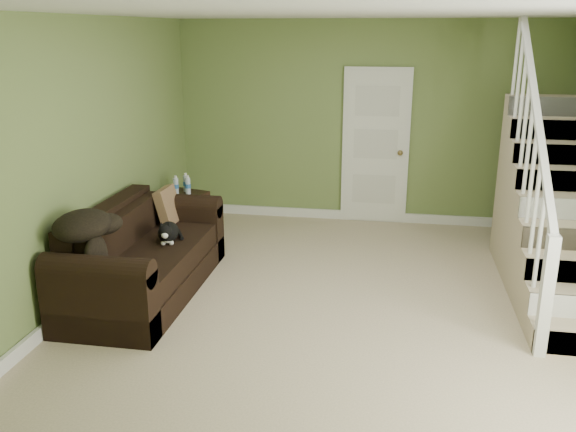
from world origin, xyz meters
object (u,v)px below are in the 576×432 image
at_px(side_table, 185,214).
at_px(banana, 135,263).
at_px(sofa, 142,260).
at_px(cat, 167,232).

distance_m(side_table, banana, 2.16).
xyz_separation_m(sofa, cat, (0.21, 0.18, 0.24)).
bearing_deg(side_table, cat, -76.60).
bearing_deg(cat, banana, -108.36).
bearing_deg(cat, side_table, 90.73).
relative_size(side_table, banana, 4.55).
height_order(side_table, banana, side_table).
distance_m(cat, banana, 0.65).
xyz_separation_m(cat, banana, (-0.06, -0.65, -0.07)).
height_order(cat, banana, cat).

